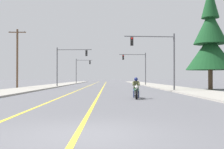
# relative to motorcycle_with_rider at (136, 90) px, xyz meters

# --- Properties ---
(ground_plane) EXTENTS (400.00, 400.00, 0.00)m
(ground_plane) POSITION_rel_motorcycle_with_rider_xyz_m (-2.51, -11.96, -0.59)
(ground_plane) COLOR #5B5B60
(lane_stripe_center) EXTENTS (0.16, 100.00, 0.01)m
(lane_stripe_center) POSITION_rel_motorcycle_with_rider_xyz_m (-2.70, 33.04, -0.58)
(lane_stripe_center) COLOR yellow
(lane_stripe_center) RESTS_ON ground
(lane_stripe_left) EXTENTS (0.16, 100.00, 0.01)m
(lane_stripe_left) POSITION_rel_motorcycle_with_rider_xyz_m (-5.39, 33.04, -0.58)
(lane_stripe_left) COLOR yellow
(lane_stripe_left) RESTS_ON ground
(sidewalk_kerb_right) EXTENTS (4.40, 110.00, 0.14)m
(sidewalk_kerb_right) POSITION_rel_motorcycle_with_rider_xyz_m (6.72, 28.04, -0.52)
(sidewalk_kerb_right) COLOR #9E998E
(sidewalk_kerb_right) RESTS_ON ground
(sidewalk_kerb_left) EXTENTS (4.40, 110.00, 0.14)m
(sidewalk_kerb_left) POSITION_rel_motorcycle_with_rider_xyz_m (-11.75, 28.04, -0.52)
(sidewalk_kerb_left) COLOR #9E998E
(sidewalk_kerb_left) RESTS_ON ground
(motorcycle_with_rider) EXTENTS (0.70, 2.19, 1.46)m
(motorcycle_with_rider) POSITION_rel_motorcycle_with_rider_xyz_m (0.00, 0.00, 0.00)
(motorcycle_with_rider) COLOR black
(motorcycle_with_rider) RESTS_ON ground
(traffic_signal_near_right) EXTENTS (5.48, 0.65, 6.20)m
(traffic_signal_near_right) POSITION_rel_motorcycle_with_rider_xyz_m (3.58, 10.38, 3.55)
(traffic_signal_near_right) COLOR #56565B
(traffic_signal_near_right) RESTS_ON ground
(traffic_signal_near_left) EXTENTS (5.54, 0.52, 6.20)m
(traffic_signal_near_left) POSITION_rel_motorcycle_with_rider_xyz_m (-8.35, 24.13, 3.55)
(traffic_signal_near_left) COLOR #56565B
(traffic_signal_near_left) RESTS_ON ground
(traffic_signal_mid_right) EXTENTS (5.08, 0.53, 6.20)m
(traffic_signal_mid_right) POSITION_rel_motorcycle_with_rider_xyz_m (3.67, 32.84, 3.52)
(traffic_signal_mid_right) COLOR #56565B
(traffic_signal_mid_right) RESTS_ON ground
(traffic_signal_mid_left) EXTENTS (4.12, 0.37, 6.20)m
(traffic_signal_mid_left) POSITION_rel_motorcycle_with_rider_xyz_m (-8.77, 49.46, 3.46)
(traffic_signal_mid_left) COLOR #56565B
(traffic_signal_mid_left) RESTS_ON ground
(utility_pole_left_near) EXTENTS (2.34, 0.26, 8.04)m
(utility_pole_left_near) POSITION_rel_motorcycle_with_rider_xyz_m (-14.29, 18.48, 3.65)
(utility_pole_left_near) COLOR brown
(utility_pole_left_near) RESTS_ON ground
(conifer_tree_right_verge_near) EXTENTS (5.87, 5.87, 12.91)m
(conifer_tree_right_verge_near) POSITION_rel_motorcycle_with_rider_xyz_m (10.46, 14.15, 5.33)
(conifer_tree_right_verge_near) COLOR #4C3828
(conifer_tree_right_verge_near) RESTS_ON ground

